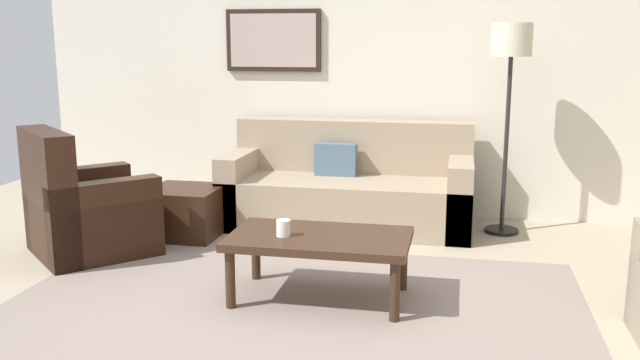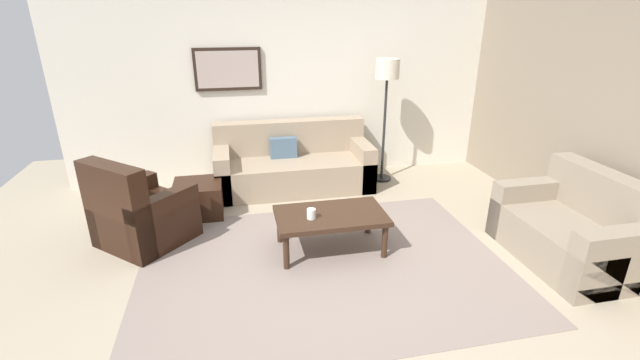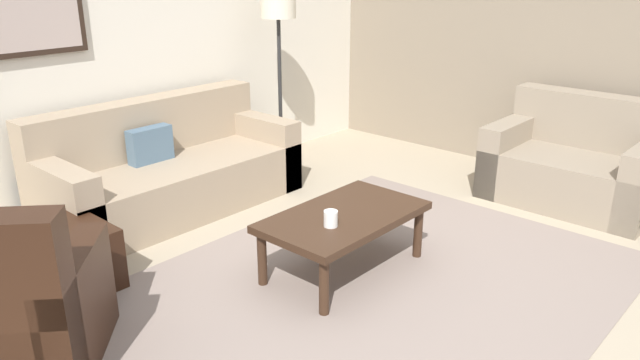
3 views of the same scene
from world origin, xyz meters
TOP-DOWN VIEW (x-y plane):
  - ground_plane at (0.00, 0.00)m, footprint 8.00×8.00m
  - rear_partition at (0.00, 2.60)m, footprint 6.00×0.12m
  - stone_feature_panel at (3.00, 0.00)m, footprint 0.12×5.20m
  - area_rug at (0.00, 0.00)m, footprint 3.49×2.56m
  - couch_main at (0.02, 2.10)m, footprint 2.10×0.90m
  - couch_loveseat at (2.45, -0.37)m, footprint 0.89×1.33m
  - armchair_leather at (-1.79, 0.82)m, footprint 1.13×1.13m
  - ottoman at (-1.23, 1.43)m, footprint 0.56×0.56m
  - coffee_table at (0.13, 0.29)m, footprint 1.10×0.64m
  - cup at (-0.08, 0.23)m, footprint 0.09×0.09m
  - lamp_standing at (1.32, 2.07)m, footprint 0.32×0.32m
  - framed_artwork at (-0.76, 2.51)m, footprint 0.89×0.04m

SIDE VIEW (x-z plane):
  - ground_plane at x=0.00m, z-range 0.00..0.00m
  - area_rug at x=0.00m, z-range 0.00..0.01m
  - ottoman at x=-1.23m, z-range 0.00..0.40m
  - couch_loveseat at x=2.45m, z-range -0.14..0.74m
  - couch_main at x=0.02m, z-range -0.14..0.74m
  - armchair_leather at x=-1.79m, z-range -0.17..0.78m
  - coffee_table at x=0.13m, z-range 0.15..0.56m
  - cup at x=-0.08m, z-range 0.41..0.51m
  - rear_partition at x=0.00m, z-range 0.00..2.80m
  - stone_feature_panel at x=3.00m, z-range 0.00..2.80m
  - lamp_standing at x=1.32m, z-range 0.55..2.26m
  - framed_artwork at x=-0.76m, z-range 1.29..1.85m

